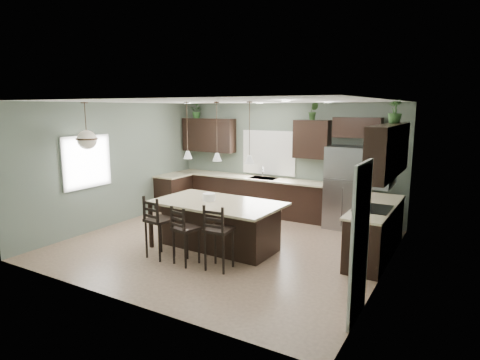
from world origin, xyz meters
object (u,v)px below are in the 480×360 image
bar_stool_center (186,235)px  bar_stool_right (219,237)px  refrigerator (348,188)px  serving_dish (209,197)px  kitchen_island (218,225)px  plant_back_left (197,111)px  bar_stool_left (160,227)px

bar_stool_center → bar_stool_right: (0.62, 0.09, 0.04)m
refrigerator → serving_dish: refrigerator is taller
kitchen_island → serving_dish: size_ratio=10.14×
bar_stool_center → plant_back_left: 4.94m
serving_dish → kitchen_island: bearing=-2.0°
kitchen_island → plant_back_left: plant_back_left is taller
serving_dish → bar_stool_left: 1.10m
bar_stool_left → refrigerator: bearing=62.6°
bar_stool_right → plant_back_left: bearing=125.8°
bar_stool_right → refrigerator: bearing=66.7°
kitchen_island → bar_stool_right: bar_stool_right is taller
bar_stool_left → bar_stool_center: 0.60m
refrigerator → plant_back_left: bearing=177.2°
refrigerator → bar_stool_right: (-1.18, -3.45, -0.36)m
bar_stool_center → plant_back_left: size_ratio=2.69×
plant_back_left → bar_stool_center: bearing=-56.7°
bar_stool_left → plant_back_left: plant_back_left is taller
kitchen_island → bar_stool_right: (0.57, -0.83, 0.10)m
bar_stool_left → bar_stool_right: size_ratio=1.01×
refrigerator → bar_stool_right: refrigerator is taller
refrigerator → bar_stool_left: size_ratio=1.61×
refrigerator → kitchen_island: (-1.75, -2.62, -0.46)m
bar_stool_left → bar_stool_center: bearing=5.6°
refrigerator → bar_stool_right: 3.67m
bar_stool_center → bar_stool_right: bearing=19.5°
refrigerator → bar_stool_center: 4.00m
kitchen_island → bar_stool_center: (-0.05, -0.92, 0.06)m
serving_dish → bar_stool_right: bearing=-47.2°
kitchen_island → plant_back_left: bearing=133.6°
refrigerator → bar_stool_left: (-2.41, -3.53, -0.35)m
bar_stool_left → serving_dish: bearing=70.5°
kitchen_island → plant_back_left: (-2.51, 2.83, 2.13)m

